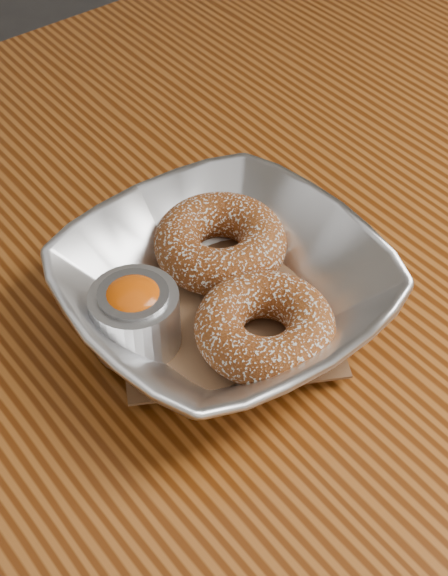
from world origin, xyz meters
TOP-DOWN VIEW (x-y plane):
  - table at (0.00, 0.00)m, footprint 1.20×0.80m
  - serving_bowl at (0.08, -0.04)m, footprint 0.21×0.21m
  - parchment at (0.08, -0.04)m, footprint 0.20×0.20m
  - donut_back at (0.11, 0.01)m, footprint 0.12×0.12m
  - donut_front at (0.08, -0.08)m, footprint 0.12×0.12m
  - ramekin at (0.02, -0.02)m, footprint 0.06×0.06m

SIDE VIEW (x-z plane):
  - table at x=0.00m, z-range 0.28..1.03m
  - parchment at x=0.08m, z-range 0.76..0.76m
  - serving_bowl at x=0.08m, z-range 0.75..0.80m
  - donut_front at x=0.08m, z-range 0.76..0.79m
  - donut_back at x=0.11m, z-range 0.76..0.79m
  - ramekin at x=0.02m, z-range 0.76..0.81m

